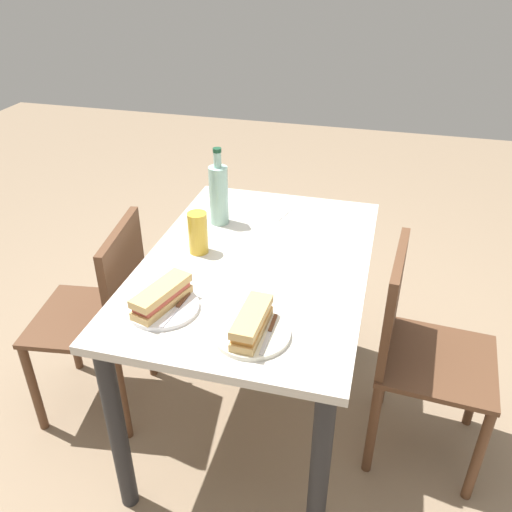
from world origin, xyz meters
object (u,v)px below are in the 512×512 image
(chair_far, at_px, (415,346))
(chair_near, at_px, (105,311))
(dining_table, at_px, (256,289))
(knife_near, at_px, (270,332))
(baguette_sandwich_far, at_px, (162,296))
(plate_far, at_px, (163,307))
(knife_far, at_px, (177,307))
(water_bottle, at_px, (219,194))
(plate_near, at_px, (252,334))
(baguette_sandwich_near, at_px, (252,322))
(beer_glass, at_px, (198,233))

(chair_far, relative_size, chair_near, 1.00)
(dining_table, relative_size, knife_near, 6.41)
(baguette_sandwich_far, bearing_deg, knife_near, 82.85)
(chair_near, distance_m, plate_far, 0.54)
(plate_far, xyz_separation_m, knife_far, (0.00, 0.05, 0.01))
(knife_near, xyz_separation_m, water_bottle, (-0.64, -0.36, 0.11))
(plate_far, distance_m, knife_far, 0.05)
(dining_table, relative_size, plate_far, 5.16)
(plate_near, bearing_deg, baguette_sandwich_near, -90.00)
(chair_far, distance_m, chair_near, 1.18)
(baguette_sandwich_near, height_order, baguette_sandwich_far, same)
(dining_table, height_order, chair_far, chair_far)
(beer_glass, bearing_deg, baguette_sandwich_near, 37.06)
(water_bottle, bearing_deg, knife_near, 29.28)
(dining_table, xyz_separation_m, plate_far, (0.35, -0.20, 0.13))
(plate_far, bearing_deg, beer_glass, -178.06)
(baguette_sandwich_near, xyz_separation_m, beer_glass, (-0.41, -0.31, 0.03))
(beer_glass, bearing_deg, baguette_sandwich_far, 1.94)
(chair_near, height_order, plate_near, chair_near)
(chair_far, bearing_deg, chair_near, -85.46)
(chair_far, bearing_deg, baguette_sandwich_far, -65.92)
(plate_near, xyz_separation_m, plate_far, (-0.05, -0.30, 0.00))
(baguette_sandwich_far, relative_size, knife_far, 1.26)
(knife_near, bearing_deg, beer_glass, -138.07)
(knife_far, distance_m, beer_glass, 0.37)
(chair_far, distance_m, baguette_sandwich_far, 0.92)
(baguette_sandwich_far, bearing_deg, dining_table, 149.50)
(chair_far, xyz_separation_m, plate_near, (0.41, -0.49, 0.28))
(water_bottle, bearing_deg, chair_far, 73.17)
(knife_near, distance_m, plate_far, 0.35)
(water_bottle, bearing_deg, dining_table, 40.89)
(dining_table, height_order, plate_near, plate_near)
(plate_near, relative_size, knife_far, 1.24)
(chair_near, bearing_deg, beer_glass, 104.65)
(chair_near, xyz_separation_m, knife_near, (0.30, 0.73, 0.29))
(baguette_sandwich_near, bearing_deg, knife_near, 100.59)
(baguette_sandwich_near, height_order, knife_far, baguette_sandwich_near)
(plate_far, height_order, baguette_sandwich_far, baguette_sandwich_far)
(chair_far, xyz_separation_m, plate_far, (0.35, -0.79, 0.28))
(water_bottle, bearing_deg, plate_near, 25.42)
(baguette_sandwich_near, distance_m, beer_glass, 0.52)
(chair_far, bearing_deg, knife_near, -48.14)
(dining_table, height_order, baguette_sandwich_far, baguette_sandwich_far)
(water_bottle, bearing_deg, knife_far, 5.72)
(dining_table, relative_size, water_bottle, 3.73)
(plate_near, xyz_separation_m, beer_glass, (-0.41, -0.31, 0.07))
(chair_near, xyz_separation_m, plate_near, (0.31, 0.68, 0.28))
(chair_near, distance_m, beer_glass, 0.52)
(baguette_sandwich_far, xyz_separation_m, beer_glass, (-0.36, -0.01, 0.03))
(dining_table, height_order, water_bottle, water_bottle)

